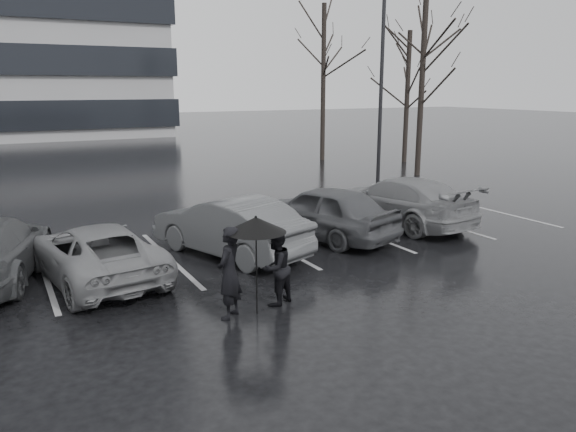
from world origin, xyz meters
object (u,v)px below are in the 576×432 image
Objects in this scene: car_east at (399,201)px; tree_east at (422,89)px; car_main at (323,212)px; car_west_a at (230,226)px; car_west_b at (95,252)px; lamp_post at (381,91)px; tree_north at (323,84)px; pedestrian_right at (276,267)px; pedestrian_left at (229,273)px; tree_ne at (407,98)px.

tree_east is at bearing -141.67° from car_east.
car_main is 0.55× the size of tree_east.
car_west_b is (-3.26, -0.37, -0.11)m from car_west_a.
lamp_post is at bearing -155.61° from car_main.
pedestrian_right is at bearing -123.69° from tree_north.
car_main is at bearing -142.42° from tree_east.
pedestrian_right is (-0.46, -3.44, 0.01)m from car_west_a.
tree_east reaches higher than car_east.
car_west_b is 3.72m from pedestrian_left.
pedestrian_left is 18.59m from tree_east.
pedestrian_left is (-4.35, -3.90, 0.10)m from car_main.
tree_east is at bearing -160.83° from car_west_b.
lamp_post reaches higher than tree_north.
car_west_a is at bearing 178.33° from car_west_b.
pedestrian_right is at bearing -139.40° from tree_east.
car_main is 0.51× the size of lamp_post.
car_west_a is at bearing -123.16° from pedestrian_right.
pedestrian_left reaches higher than pedestrian_right.
tree_east is (16.02, 8.25, 3.39)m from car_west_b.
tree_north reaches higher than tree_ne.
tree_north is at bearing -149.27° from pedestrian_right.
pedestrian_left reaches higher than car_east.
pedestrian_left is at bearing -141.05° from tree_east.
car_main is at bearing 165.30° from car_west_a.
car_east is at bearing -172.74° from pedestrian_right.
car_east is at bearing -130.08° from tree_ne.
tree_east is at bearing -160.51° from car_main.
tree_east reaches higher than pedestrian_left.
car_west_a is 0.55× the size of tree_east.
tree_north reaches higher than car_west_b.
car_main is 4.98m from pedestrian_right.
tree_east is 0.94× the size of tree_north.
car_west_a is 5.74m from car_east.
lamp_post reaches higher than tree_east.
car_main is at bearing -137.52° from lamp_post.
car_west_a is 19.30m from tree_north.
lamp_post is at bearing -167.02° from car_west_a.
lamp_post is 1.07× the size of tree_east.
tree_ne is (6.44, 6.16, -0.40)m from lamp_post.
pedestrian_left is at bearing -125.58° from tree_north.
car_main is 2.87m from car_west_a.
lamp_post is at bearing -107.79° from tree_north.
car_main reaches higher than car_east.
tree_east reaches higher than car_west_b.
car_east is 0.62× the size of tree_east.
lamp_post is at bearing -151.25° from tree_east.
car_west_b is at bearing -13.58° from car_west_a.
tree_east is (7.05, 7.34, 3.28)m from car_east.
tree_ne is (15.26, 11.89, 2.77)m from car_west_a.
car_west_b is at bearing -12.20° from car_main.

